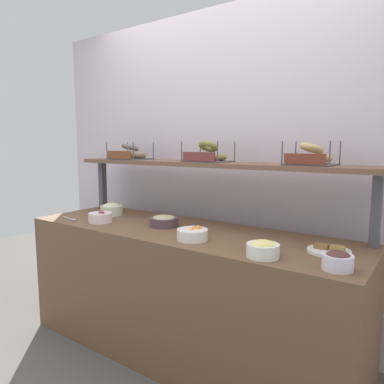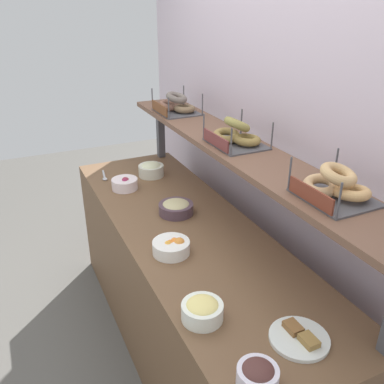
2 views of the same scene
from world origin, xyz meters
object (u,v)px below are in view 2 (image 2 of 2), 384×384
at_px(bowl_egg_salad, 202,310).
at_px(bowl_fruit_salad, 172,247).
at_px(bowl_hummus, 176,207).
at_px(bagel_basket_poppy, 176,106).
at_px(bowl_chocolate_spread, 258,375).
at_px(serving_plate_white, 299,337).
at_px(bowl_beet_salad, 125,184).
at_px(bagel_basket_everything, 236,135).
at_px(bowl_potato_salad, 151,169).
at_px(serving_spoon_near_plate, 104,177).
at_px(bagel_basket_plain, 336,187).

distance_m(bowl_egg_salad, bowl_fruit_salad, 0.47).
relative_size(bowl_hummus, bagel_basket_poppy, 0.65).
bearing_deg(bowl_chocolate_spread, serving_plate_white, 112.03).
bearing_deg(serving_plate_white, bowl_beet_salad, -172.97).
bearing_deg(bagel_basket_everything, bowl_potato_salad, -165.30).
distance_m(bowl_hummus, serving_spoon_near_plate, 0.72).
xyz_separation_m(bowl_hummus, serving_spoon_near_plate, (-0.68, -0.24, -0.03)).
xyz_separation_m(bowl_egg_salad, bowl_fruit_salad, (-0.47, 0.07, -0.01)).
relative_size(bagel_basket_poppy, bagel_basket_everything, 1.02).
xyz_separation_m(bowl_potato_salad, bagel_basket_plain, (1.47, 0.22, 0.43)).
height_order(bowl_hummus, bagel_basket_plain, bagel_basket_plain).
height_order(bowl_fruit_salad, bowl_beet_salad, bowl_beet_salad).
distance_m(bowl_potato_salad, bagel_basket_poppy, 0.47).
relative_size(bowl_chocolate_spread, serving_spoon_near_plate, 0.74).
bearing_deg(bagel_basket_plain, serving_plate_white, -53.00).
bearing_deg(serving_spoon_near_plate, bowl_egg_salad, -0.14).
relative_size(serving_plate_white, bagel_basket_plain, 0.76).
height_order(serving_plate_white, serving_spoon_near_plate, serving_plate_white).
distance_m(serving_plate_white, bagel_basket_plain, 0.56).
distance_m(bowl_fruit_salad, serving_plate_white, 0.74).
distance_m(bagel_basket_everything, bagel_basket_plain, 0.70).
bearing_deg(serving_spoon_near_plate, bowl_beet_salad, 18.03).
bearing_deg(bowl_beet_salad, bowl_hummus, 20.40).
relative_size(bowl_fruit_salad, bagel_basket_plain, 0.63).
xyz_separation_m(bowl_hummus, bowl_beet_salad, (-0.45, -0.17, -0.00)).
height_order(bowl_egg_salad, serving_plate_white, bowl_egg_salad).
bearing_deg(serving_plate_white, bagel_basket_plain, 127.00).
bearing_deg(bowl_potato_salad, bowl_chocolate_spread, -9.17).
distance_m(bowl_chocolate_spread, serving_spoon_near_plate, 1.86).
xyz_separation_m(serving_plate_white, bagel_basket_everything, (-0.89, 0.24, 0.47)).
bearing_deg(bowl_hummus, bagel_basket_poppy, 156.18).
bearing_deg(bowl_chocolate_spread, bowl_beet_salad, 178.01).
xyz_separation_m(bowl_beet_salad, serving_spoon_near_plate, (-0.23, -0.08, -0.03)).
bearing_deg(bowl_hummus, bowl_egg_salad, -16.44).
height_order(bowl_fruit_salad, bowl_potato_salad, bowl_potato_salad).
bearing_deg(bowl_hummus, serving_plate_white, 1.18).
xyz_separation_m(bowl_chocolate_spread, serving_spoon_near_plate, (-1.86, -0.02, -0.04)).
bearing_deg(bowl_chocolate_spread, bagel_basket_plain, 120.21).
xyz_separation_m(bowl_egg_salad, bagel_basket_poppy, (-1.38, 0.49, 0.43)).
bearing_deg(bagel_basket_poppy, bowl_beet_salad, -75.89).
relative_size(bowl_beet_salad, serving_plate_white, 0.77).
xyz_separation_m(bowl_egg_salad, bowl_chocolate_spread, (0.35, 0.02, 0.00)).
xyz_separation_m(bowl_hummus, bagel_basket_poppy, (-0.55, 0.24, 0.44)).
bearing_deg(bagel_basket_plain, bowl_chocolate_spread, -59.79).
bearing_deg(bowl_hummus, bowl_potato_salad, 173.99).
distance_m(bowl_egg_salad, bowl_beet_salad, 1.28).
relative_size(bowl_potato_salad, serving_plate_white, 0.79).
relative_size(bowl_hummus, bowl_beet_salad, 1.18).
bearing_deg(bagel_basket_everything, bagel_basket_plain, 1.22).
bearing_deg(serving_plate_white, bagel_basket_everything, 165.06).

